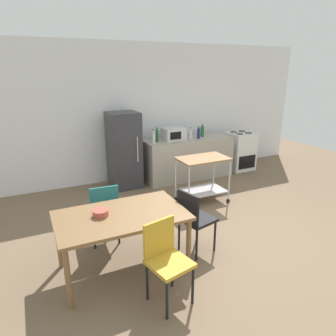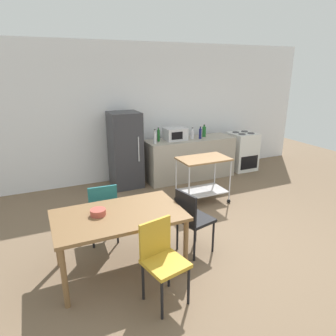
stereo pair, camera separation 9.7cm
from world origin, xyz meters
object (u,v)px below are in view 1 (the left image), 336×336
object	(u,v)px
kitchen_cart	(203,172)
fruit_bowl	(101,213)
refrigerator	(124,150)
microwave	(174,134)
stove_oven	(240,151)
bottle_vinegar	(154,138)
dining_table	(121,220)
bottle_soda	(157,135)
bottle_sesame_oil	(202,131)
chair_black	(194,217)
bottle_hot_sauce	(191,134)
chair_mustard	(166,257)
chair_teal	(104,209)
bottle_olive_oil	(199,133)

from	to	relation	value
kitchen_cart	fruit_bowl	xyz separation A→B (m)	(-2.15, -1.24, 0.21)
refrigerator	microwave	xyz separation A→B (m)	(1.10, -0.07, 0.25)
stove_oven	bottle_vinegar	bearing A→B (deg)	-177.44
dining_table	stove_oven	world-z (taller)	stove_oven
bottle_soda	bottle_sesame_oil	xyz separation A→B (m)	(1.11, -0.01, -0.01)
chair_black	microwave	xyz separation A→B (m)	(1.03, 2.66, 0.51)
refrigerator	bottle_sesame_oil	bearing A→B (deg)	-1.27
dining_table	bottle_vinegar	world-z (taller)	bottle_vinegar
refrigerator	bottle_sesame_oil	size ratio (longest dim) A/B	5.70
stove_oven	bottle_hot_sauce	world-z (taller)	bottle_hot_sauce
refrigerator	bottle_vinegar	size ratio (longest dim) A/B	5.28
bottle_vinegar	bottle_hot_sauce	bearing A→B (deg)	4.21
chair_mustard	bottle_hot_sauce	distance (m)	3.91
stove_oven	bottle_sesame_oil	xyz separation A→B (m)	(-1.07, 0.04, 0.57)
chair_teal	refrigerator	distance (m)	2.22
chair_teal	stove_oven	bearing A→B (deg)	-150.56
kitchen_cart	chair_teal	bearing A→B (deg)	-162.82
stove_oven	fruit_bowl	distance (m)	4.77
refrigerator	bottle_olive_oil	distance (m)	1.68
dining_table	chair_teal	size ratio (longest dim) A/B	1.69
chair_black	refrigerator	world-z (taller)	refrigerator
fruit_bowl	stove_oven	bearing A→B (deg)	32.31
chair_teal	bottle_sesame_oil	size ratio (longest dim) A/B	3.27
dining_table	refrigerator	bearing A→B (deg)	71.56
refrigerator	bottle_vinegar	distance (m)	0.66
microwave	fruit_bowl	distance (m)	3.38
kitchen_cart	bottle_hot_sauce	size ratio (longest dim) A/B	3.69
bottle_hot_sauce	fruit_bowl	bearing A→B (deg)	-136.17
bottle_vinegar	microwave	size ratio (longest dim) A/B	0.64
chair_black	bottle_hot_sauce	size ratio (longest dim) A/B	3.61
kitchen_cart	bottle_soda	distance (m)	1.45
stove_oven	microwave	bearing A→B (deg)	179.78
kitchen_cart	bottle_sesame_oil	world-z (taller)	bottle_sesame_oil
microwave	bottle_sesame_oil	xyz separation A→B (m)	(0.74, 0.03, -0.01)
stove_oven	chair_black	bearing A→B (deg)	-136.94
fruit_bowl	chair_mustard	bearing A→B (deg)	-57.10
bottle_soda	bottle_hot_sauce	xyz separation A→B (m)	(0.77, -0.08, -0.03)
kitchen_cart	fruit_bowl	world-z (taller)	kitchen_cart
kitchen_cart	microwave	size ratio (longest dim) A/B	1.98
chair_black	fruit_bowl	xyz separation A→B (m)	(-1.18, 0.11, 0.27)
chair_mustard	fruit_bowl	size ratio (longest dim) A/B	4.93
stove_oven	bottle_olive_oil	size ratio (longest dim) A/B	3.45
chair_mustard	refrigerator	size ratio (longest dim) A/B	0.57
chair_black	kitchen_cart	distance (m)	1.66
bottle_sesame_oil	fruit_bowl	bearing A→B (deg)	-138.82
dining_table	chair_mustard	bearing A→B (deg)	-69.18
chair_mustard	stove_oven	xyz separation A→B (m)	(3.54, 3.28, -0.07)
chair_mustard	stove_oven	distance (m)	4.83
chair_mustard	fruit_bowl	xyz separation A→B (m)	(-0.48, 0.74, 0.27)
chair_teal	bottle_sesame_oil	xyz separation A→B (m)	(2.77, 1.95, 0.50)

